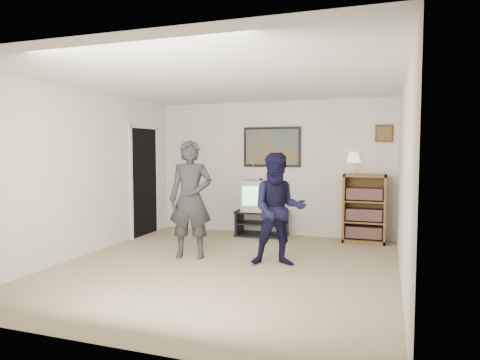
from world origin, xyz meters
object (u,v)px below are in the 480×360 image
Objects in this scene: crt_television at (261,195)px; person_short at (278,209)px; person_tall at (191,199)px; bookshelf at (364,208)px; media_stand at (262,223)px.

person_short reaches higher than crt_television.
person_tall is at bearing 163.29° from person_short.
crt_television is at bearing -178.45° from bookshelf.
person_short reaches higher than media_stand.
bookshelf is (1.82, 0.05, 0.35)m from media_stand.
person_tall reaches higher than media_stand.
media_stand is 0.55× the size of person_tall.
media_stand is at bearing 59.27° from person_tall.
person_short is at bearing -118.38° from bookshelf.
crt_television is at bearing 177.51° from media_stand.
crt_television is (-0.02, 0.00, 0.52)m from media_stand.
person_tall is at bearing -140.93° from bookshelf.
media_stand is at bearing -178.43° from bookshelf.
media_stand is 0.82× the size of bookshelf.
bookshelf is at bearing 45.05° from person_short.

